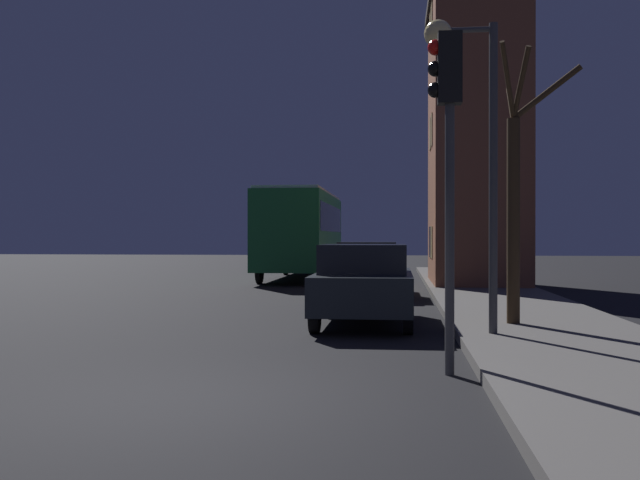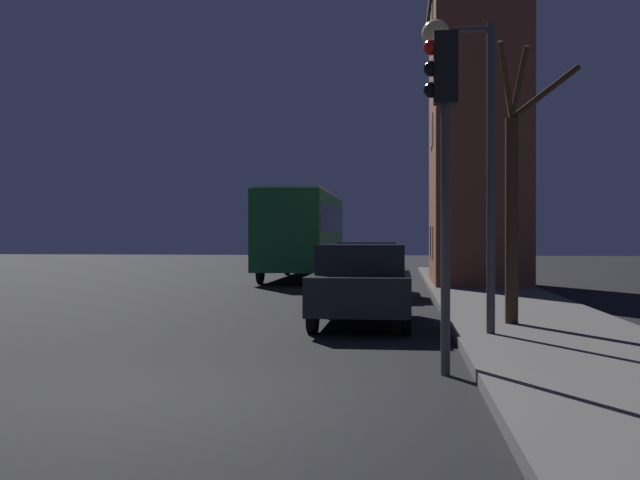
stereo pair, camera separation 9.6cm
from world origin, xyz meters
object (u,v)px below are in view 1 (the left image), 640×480
(traffic_light, at_px, (447,130))
(car_near_lane, at_px, (364,283))
(streetlamp, at_px, (466,104))
(bare_tree, at_px, (516,195))
(car_mid_lane, at_px, (368,268))
(bus, at_px, (302,228))

(traffic_light, distance_m, car_near_lane, 5.64)
(streetlamp, xyz_separation_m, bare_tree, (1.03, 1.40, -1.43))
(car_near_lane, height_order, car_mid_lane, car_near_lane)
(bare_tree, distance_m, car_mid_lane, 8.66)
(traffic_light, bearing_deg, car_mid_lane, 97.02)
(car_near_lane, xyz_separation_m, car_mid_lane, (-0.21, 7.13, -0.01))
(bare_tree, xyz_separation_m, bus, (-6.12, 16.09, -0.39))
(streetlamp, xyz_separation_m, bus, (-5.08, 17.49, -1.82))
(streetlamp, bearing_deg, traffic_light, -99.99)
(streetlamp, distance_m, traffic_light, 2.96)
(car_near_lane, bearing_deg, bus, 102.23)
(streetlamp, bearing_deg, car_mid_lane, 102.00)
(traffic_light, relative_size, bus, 0.44)
(traffic_light, bearing_deg, streetlamp, 80.01)
(bare_tree, relative_size, car_mid_lane, 1.11)
(car_mid_lane, bearing_deg, traffic_light, -82.98)
(bus, relative_size, car_near_lane, 2.36)
(car_near_lane, distance_m, car_mid_lane, 7.13)
(bus, xyz_separation_m, car_mid_lane, (3.10, -8.14, -1.30))
(streetlamp, relative_size, traffic_light, 1.19)
(car_mid_lane, bearing_deg, car_near_lane, -88.28)
(streetlamp, height_order, car_mid_lane, streetlamp)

